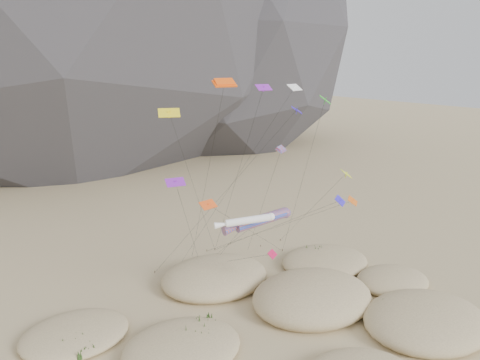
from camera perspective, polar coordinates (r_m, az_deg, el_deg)
name	(u,v)px	position (r m, az deg, el deg)	size (l,w,h in m)	color
ground	(314,333)	(53.22, 9.00, -17.98)	(500.00, 500.00, 0.00)	#CCB789
dunes	(292,313)	(55.10, 6.33, -15.76)	(48.21, 36.33, 4.44)	#CCB789
dune_grass	(291,312)	(55.04, 6.28, -15.68)	(41.02, 31.04, 1.46)	black
kite_stakes	(224,254)	(70.97, -1.91, -9.02)	(21.84, 6.50, 0.30)	#3F2D1E
rainbow_tube_kite	(260,220)	(53.96, 2.40, -4.94)	(9.04, 14.99, 11.49)	#DF5517
white_tube_kite	(246,221)	(50.96, 0.75, -4.98)	(8.17, 16.13, 12.11)	white
orange_parafoil	(224,86)	(50.86, -1.96, 11.41)	(4.69, 15.34, 26.53)	#EC4F0C
multi_parafoil	(281,151)	(59.74, 4.99, 3.58)	(2.74, 10.51, 17.83)	red
delta_kites	(284,149)	(57.04, 5.33, 3.73)	(26.02, 21.50, 25.69)	purple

